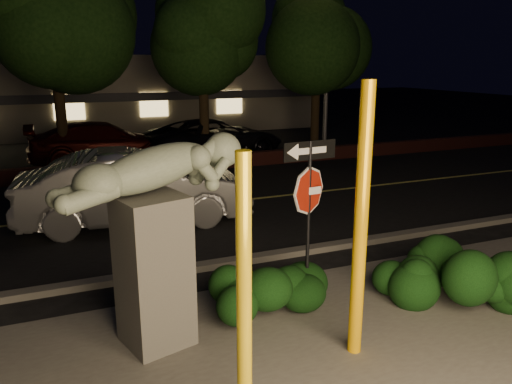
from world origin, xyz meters
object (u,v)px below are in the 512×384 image
yellow_pole_right (361,225)px  parked_car_darkred (103,143)px  yellow_pole_left (244,306)px  signpost (309,191)px  sculpture (154,222)px  streetlight (325,18)px  silver_sedan (135,188)px  parked_car_dark (214,138)px

yellow_pole_right → parked_car_darkred: yellow_pole_right is taller
yellow_pole_left → yellow_pole_right: yellow_pole_right is taller
yellow_pole_right → signpost: 1.39m
sculpture → streetlight: (9.08, 11.66, 3.62)m
yellow_pole_right → silver_sedan: (-1.76, 6.50, -0.90)m
streetlight → parked_car_dark: 6.33m
yellow_pole_right → signpost: yellow_pole_right is taller
signpost → parked_car_darkred: 13.04m
signpost → streetlight: size_ratio=0.29×
yellow_pole_left → parked_car_dark: 15.44m
yellow_pole_left → parked_car_darkred: size_ratio=0.56×
signpost → parked_car_dark: bearing=73.3°
silver_sedan → parked_car_darkred: size_ratio=0.98×
parked_car_darkred → streetlight: bearing=-100.6°
signpost → yellow_pole_right: bearing=-96.4°
silver_sedan → parked_car_darkred: silver_sedan is taller
yellow_pole_left → signpost: 3.02m
signpost → sculpture: size_ratio=0.94×
yellow_pole_right → parked_car_dark: bearing=79.8°
parked_car_dark → parked_car_darkred: bearing=79.4°
signpost → silver_sedan: signpost is taller
yellow_pole_right → silver_sedan: bearing=105.2°
sculpture → silver_sedan: size_ratio=0.53×
yellow_pole_right → parked_car_darkred: 14.41m
sculpture → signpost: bearing=-11.6°
signpost → parked_car_darkred: signpost is taller
sculpture → parked_car_dark: sculpture is taller
silver_sedan → parked_car_dark: 8.51m
silver_sedan → streetlight: bearing=-47.7°
yellow_pole_left → signpost: size_ratio=1.14×
yellow_pole_left → yellow_pole_right: size_ratio=0.84×
yellow_pole_left → parked_car_darkred: yellow_pole_left is taller
signpost → parked_car_dark: 12.77m
streetlight → parked_car_dark: streetlight is taller
yellow_pole_right → sculpture: (-2.30, 1.22, -0.05)m
signpost → sculpture: bearing=178.7°
signpost → parked_car_dark: signpost is taller
signpost → yellow_pole_left: bearing=-135.1°
sculpture → parked_car_darkred: 13.10m
yellow_pole_right → parked_car_darkred: bearing=96.8°
yellow_pole_right → streetlight: 14.99m
yellow_pole_left → sculpture: size_ratio=1.07×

